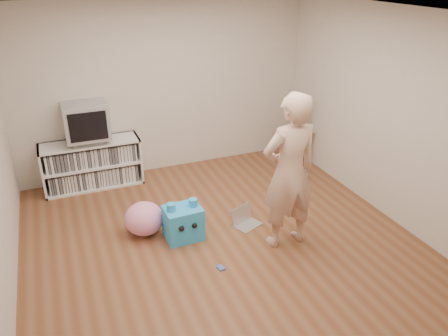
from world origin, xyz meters
TOP-DOWN VIEW (x-y plane):
  - ground at (0.00, 0.00)m, footprint 4.50×4.50m
  - walls at (0.00, 0.00)m, footprint 4.52×4.52m
  - ceiling at (0.00, 0.00)m, footprint 4.50×4.50m
  - media_unit at (-1.21, 2.04)m, footprint 1.40×0.45m
  - dvd_deck at (-1.21, 2.02)m, footprint 0.45×0.35m
  - crt_tv at (-1.21, 2.02)m, footprint 0.60×0.53m
  - side_table at (1.99, 1.65)m, footprint 0.42×0.42m
  - table_lamp at (1.99, 1.65)m, footprint 0.34×0.34m
  - person at (0.71, -0.32)m, footprint 0.68×0.46m
  - laptop at (0.42, 0.21)m, footprint 0.41×0.37m
  - playing_cards at (-0.19, -0.51)m, footprint 0.08×0.10m
  - plush_blue at (-0.38, 0.22)m, footprint 0.44×0.39m
  - plush_pink at (-0.80, 0.50)m, footprint 0.56×0.56m

SIDE VIEW (x-z plane):
  - ground at x=0.00m, z-range 0.00..0.00m
  - playing_cards at x=-0.19m, z-range 0.00..0.02m
  - laptop at x=0.42m, z-range -0.05..0.18m
  - plush_pink at x=-0.80m, z-range 0.00..0.40m
  - plush_blue at x=-0.38m, z-range -0.04..0.46m
  - media_unit at x=-1.21m, z-range 0.00..0.70m
  - side_table at x=1.99m, z-range 0.14..0.69m
  - dvd_deck at x=-1.21m, z-range 0.70..0.77m
  - person at x=0.71m, z-range 0.00..1.84m
  - table_lamp at x=1.99m, z-range 0.68..1.20m
  - crt_tv at x=-1.21m, z-range 0.77..1.27m
  - walls at x=0.00m, z-range 0.00..2.60m
  - ceiling at x=0.00m, z-range 2.60..2.60m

